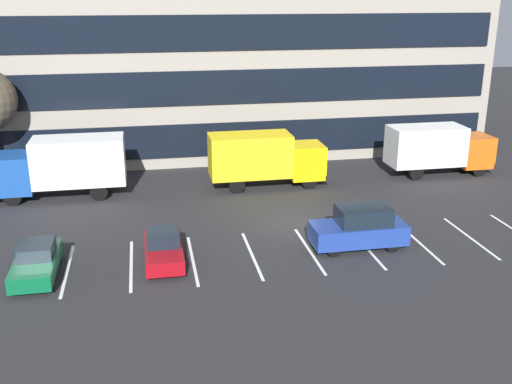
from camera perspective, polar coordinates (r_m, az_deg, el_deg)
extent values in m
plane|color=#262628|center=(32.13, 3.35, -2.94)|extent=(120.00, 120.00, 0.00)
cube|color=gray|center=(47.52, -1.90, 17.47)|extent=(36.02, 13.00, 21.60)
cube|color=black|center=(42.21, -0.37, 5.22)|extent=(34.58, 0.16, 2.30)
cube|color=black|center=(41.52, -0.38, 10.06)|extent=(34.58, 0.16, 2.30)
cube|color=black|center=(41.13, -0.39, 15.02)|extent=(34.58, 0.16, 2.30)
cube|color=silver|center=(28.13, -17.59, -7.11)|extent=(0.14, 5.40, 0.01)
cube|color=silver|center=(27.90, -11.84, -6.82)|extent=(0.14, 5.40, 0.01)
cube|color=silver|center=(27.94, -6.07, -6.46)|extent=(0.14, 5.40, 0.01)
cube|color=silver|center=(28.26, -0.37, -6.04)|extent=(0.14, 5.40, 0.01)
cube|color=silver|center=(28.85, 5.13, -5.58)|extent=(0.14, 5.40, 0.01)
cube|color=silver|center=(29.70, 10.36, -5.10)|extent=(0.14, 5.40, 0.01)
cube|color=silver|center=(30.77, 15.25, -4.60)|extent=(0.14, 5.40, 0.01)
cube|color=silver|center=(32.06, 19.77, -4.11)|extent=(0.14, 5.40, 0.01)
cube|color=#194799|center=(37.87, -22.17, 1.68)|extent=(2.25, 2.46, 2.25)
cube|color=white|center=(37.13, -16.54, 2.89)|extent=(5.33, 2.56, 2.77)
cylinder|color=black|center=(37.20, -22.25, -0.44)|extent=(1.02, 0.31, 1.02)
cylinder|color=black|center=(39.18, -21.69, 0.55)|extent=(1.02, 0.31, 1.02)
cylinder|color=black|center=(36.51, -14.78, 0.01)|extent=(1.02, 0.31, 1.02)
cylinder|color=black|center=(38.51, -14.61, 1.00)|extent=(1.02, 0.31, 1.02)
cube|color=yellow|center=(38.16, 4.75, 3.02)|extent=(2.14, 2.33, 2.14)
cube|color=black|center=(38.33, 6.28, 3.71)|extent=(0.06, 1.96, 0.94)
cube|color=yellow|center=(37.23, -0.57, 3.54)|extent=(5.05, 2.43, 2.62)
cube|color=black|center=(38.72, 6.31, 1.78)|extent=(0.19, 2.33, 0.39)
cylinder|color=black|center=(39.38, 4.33, 1.92)|extent=(0.97, 0.29, 0.97)
cylinder|color=black|center=(37.54, 5.11, 1.05)|extent=(0.97, 0.29, 0.97)
cylinder|color=black|center=(38.47, -2.31, 1.55)|extent=(0.97, 0.29, 0.97)
cylinder|color=black|center=(36.59, -1.84, 0.64)|extent=(0.97, 0.29, 0.97)
cube|color=#D85914|center=(43.16, 20.03, 3.75)|extent=(2.09, 2.28, 2.09)
cube|color=black|center=(43.59, 21.25, 4.31)|extent=(0.06, 1.91, 0.92)
cube|color=white|center=(41.37, 15.90, 4.30)|extent=(4.94, 2.37, 2.56)
cube|color=black|center=(43.94, 21.13, 2.65)|extent=(0.19, 2.28, 0.38)
cylinder|color=black|center=(44.23, 19.25, 2.77)|extent=(0.95, 0.28, 0.95)
cylinder|color=black|center=(42.62, 20.52, 2.05)|extent=(0.95, 0.28, 0.95)
cylinder|color=black|center=(42.19, 13.93, 2.54)|extent=(0.95, 0.28, 0.95)
cylinder|color=black|center=(40.50, 15.06, 1.77)|extent=(0.95, 0.28, 0.95)
cube|color=navy|center=(29.24, 9.72, -3.86)|extent=(4.55, 1.93, 0.94)
cube|color=black|center=(28.99, 10.23, -2.20)|extent=(2.50, 1.70, 0.84)
cylinder|color=black|center=(28.21, 7.48, -5.52)|extent=(0.67, 0.22, 0.67)
cylinder|color=black|center=(29.69, 6.47, -4.21)|extent=(0.67, 0.22, 0.67)
cylinder|color=black|center=(29.21, 12.93, -4.98)|extent=(0.67, 0.22, 0.67)
cylinder|color=black|center=(30.63, 11.69, -3.75)|extent=(0.67, 0.22, 0.67)
cube|color=#0C5933|center=(27.73, -20.24, -6.52)|extent=(1.73, 4.13, 0.67)
cube|color=black|center=(27.67, -20.32, -5.17)|extent=(1.52, 1.74, 0.58)
cylinder|color=black|center=(26.54, -18.99, -8.20)|extent=(0.21, 0.58, 0.58)
cylinder|color=black|center=(26.82, -22.18, -8.31)|extent=(0.21, 0.58, 0.58)
cylinder|color=black|center=(28.91, -18.33, -5.85)|extent=(0.21, 0.58, 0.58)
cylinder|color=black|center=(29.17, -21.25, -5.98)|extent=(0.21, 0.58, 0.58)
cube|color=maroon|center=(27.65, -8.82, -5.63)|extent=(1.67, 3.99, 0.65)
cube|color=black|center=(27.59, -8.90, -4.32)|extent=(1.47, 1.68, 0.56)
cylinder|color=black|center=(26.63, -7.10, -7.18)|extent=(0.20, 0.56, 0.56)
cylinder|color=black|center=(26.60, -10.24, -7.37)|extent=(0.20, 0.56, 0.56)
cylinder|color=black|center=(28.95, -7.46, -4.99)|extent=(0.20, 0.56, 0.56)
cylinder|color=black|center=(28.92, -10.34, -5.17)|extent=(0.20, 0.56, 0.56)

